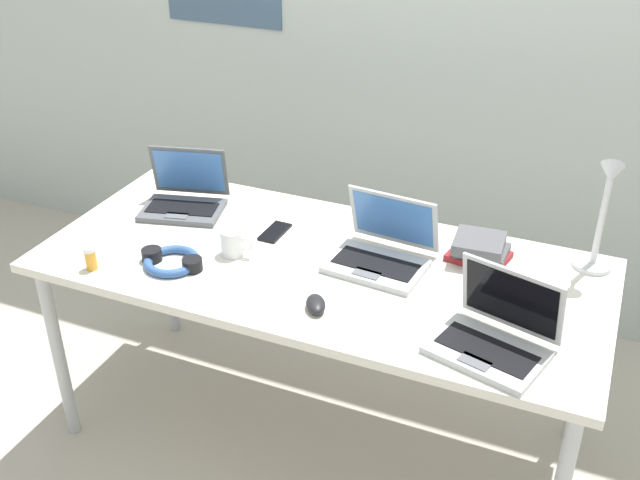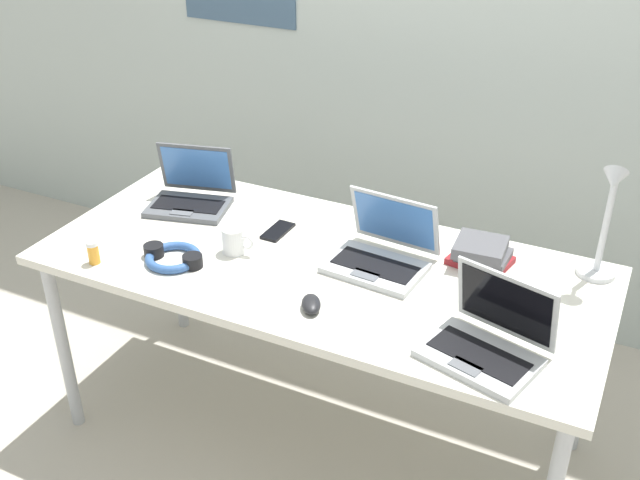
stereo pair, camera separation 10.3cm
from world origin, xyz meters
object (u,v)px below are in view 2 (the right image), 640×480
(cell_phone, at_px, (278,231))
(book_stack, at_px, (481,253))
(laptop_by_keyboard, at_px, (381,253))
(pill_bottle, at_px, (93,252))
(desk_lamp, at_px, (606,223))
(laptop_mid_desk, at_px, (191,195))
(coffee_mug, at_px, (234,240))
(computer_mouse, at_px, (311,304))
(headphones, at_px, (173,257))
(laptop_back_right, at_px, (487,341))

(cell_phone, bearing_deg, book_stack, 9.77)
(laptop_by_keyboard, height_order, pill_bottle, laptop_by_keyboard)
(desk_lamp, xyz_separation_m, laptop_mid_desk, (-1.39, -0.13, -0.15))
(desk_lamp, relative_size, laptop_by_keyboard, 1.26)
(pill_bottle, bearing_deg, laptop_mid_desk, 83.97)
(desk_lamp, relative_size, coffee_mug, 3.54)
(pill_bottle, bearing_deg, cell_phone, 45.12)
(computer_mouse, xyz_separation_m, book_stack, (0.37, 0.46, 0.02))
(headphones, bearing_deg, desk_lamp, 21.34)
(book_stack, bearing_deg, laptop_mid_desk, -176.61)
(desk_lamp, xyz_separation_m, book_stack, (-0.34, -0.06, -0.16))
(laptop_mid_desk, xyz_separation_m, laptop_back_right, (1.19, -0.38, 0.00))
(laptop_back_right, height_order, computer_mouse, laptop_back_right)
(pill_bottle, height_order, book_stack, book_stack)
(laptop_mid_desk, distance_m, headphones, 0.39)
(desk_lamp, distance_m, laptop_by_keyboard, 0.67)
(book_stack, bearing_deg, computer_mouse, -129.09)
(cell_phone, distance_m, book_stack, 0.68)
(laptop_back_right, bearing_deg, pill_bottle, -175.91)
(laptop_back_right, distance_m, coffee_mug, 0.89)
(desk_lamp, relative_size, computer_mouse, 4.17)
(cell_phone, xyz_separation_m, coffee_mug, (-0.06, -0.18, 0.04))
(laptop_mid_desk, xyz_separation_m, coffee_mug, (0.32, -0.22, 0.00))
(cell_phone, bearing_deg, desk_lamp, 10.56)
(laptop_by_keyboard, distance_m, pill_bottle, 0.91)
(headphones, bearing_deg, coffee_mug, 42.69)
(pill_bottle, bearing_deg, laptop_back_right, 4.09)
(cell_phone, relative_size, book_stack, 0.67)
(pill_bottle, bearing_deg, headphones, 28.13)
(desk_lamp, distance_m, pill_bottle, 1.57)
(laptop_back_right, xyz_separation_m, book_stack, (-0.14, 0.44, -0.00))
(book_stack, bearing_deg, headphones, -154.97)
(book_stack, bearing_deg, pill_bottle, -154.34)
(laptop_mid_desk, distance_m, pill_bottle, 0.47)
(cell_phone, xyz_separation_m, headphones, (-0.21, -0.31, 0.01))
(laptop_back_right, bearing_deg, book_stack, 107.21)
(laptop_back_right, bearing_deg, desk_lamp, 68.28)
(headphones, bearing_deg, cell_phone, 56.28)
(computer_mouse, height_order, headphones, headphones)
(computer_mouse, bearing_deg, laptop_by_keyboard, 44.45)
(cell_phone, height_order, coffee_mug, coffee_mug)
(laptop_mid_desk, bearing_deg, laptop_back_right, -17.65)
(laptop_by_keyboard, height_order, book_stack, laptop_by_keyboard)
(coffee_mug, bearing_deg, headphones, -137.31)
(laptop_mid_desk, height_order, headphones, laptop_mid_desk)
(desk_lamp, relative_size, headphones, 1.87)
(desk_lamp, relative_size, pill_bottle, 5.07)
(desk_lamp, height_order, computer_mouse, desk_lamp)
(computer_mouse, height_order, coffee_mug, coffee_mug)
(cell_phone, bearing_deg, pill_bottle, -133.58)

